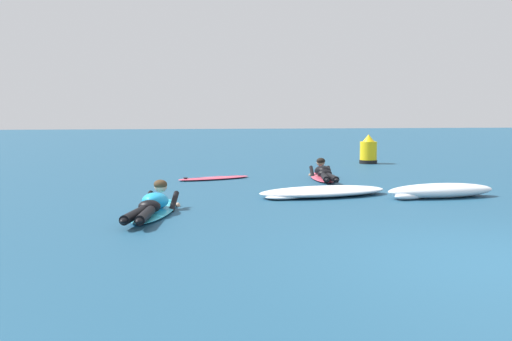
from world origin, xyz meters
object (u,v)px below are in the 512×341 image
object	(u,v)px
surfer_near	(153,206)
drifting_surfboard	(214,178)
surfer_far	(324,174)
channel_marker_buoy	(368,152)

from	to	relation	value
surfer_near	drifting_surfboard	bearing A→B (deg)	71.48
surfer_far	drifting_surfboard	world-z (taller)	surfer_far
drifting_surfboard	surfer_far	bearing A→B (deg)	-13.40
surfer_near	channel_marker_buoy	world-z (taller)	channel_marker_buoy
surfer_far	channel_marker_buoy	world-z (taller)	channel_marker_buoy
drifting_surfboard	channel_marker_buoy	xyz separation A→B (m)	(5.63, 3.72, 0.34)
drifting_surfboard	channel_marker_buoy	world-z (taller)	channel_marker_buoy
surfer_far	drifting_surfboard	bearing A→B (deg)	166.60
drifting_surfboard	channel_marker_buoy	size ratio (longest dim) A/B	2.04
surfer_far	drifting_surfboard	distance (m)	2.68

